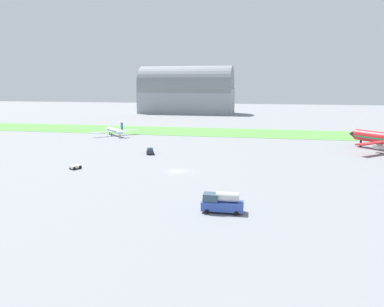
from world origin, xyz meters
The scene contains 7 objects.
ground_plane centered at (0.00, 0.00, 0.00)m, with size 600.00×600.00×0.00m, color gray.
grass_taxiway_strip centered at (0.00, 72.36, 0.04)m, with size 360.00×28.00×0.08m, color #549342.
airplane_taxiing_turboprop centered at (-38.13, 53.45, 2.08)m, with size 14.01×14.47×5.68m.
pushback_tug_near_gate centered at (-12.82, 19.41, 0.91)m, with size 3.00×3.99×1.95m.
baggage_cart_midfield centered at (-24.00, -2.73, 0.57)m, with size 2.60×2.90×0.90m.
fuel_truck_by_runway centered at (13.84, -25.85, 1.58)m, with size 6.57×2.80×3.29m.
hangar_distant centered at (-36.42, 169.89, 14.91)m, with size 63.10×24.96×31.46m.
Camera 1 is at (21.08, -82.24, 19.83)m, focal length 35.43 mm.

